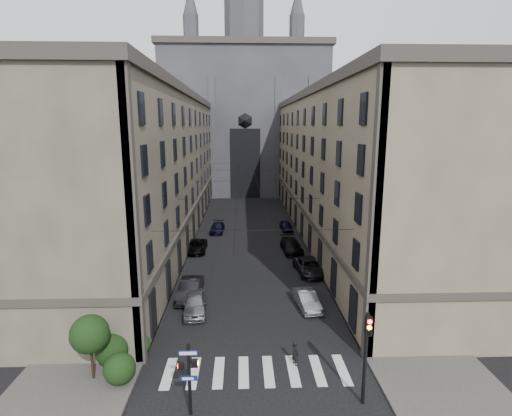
{
  "coord_description": "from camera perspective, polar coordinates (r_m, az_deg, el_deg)",
  "views": [
    {
      "loc": [
        -0.79,
        -16.59,
        14.57
      ],
      "look_at": [
        0.21,
        10.61,
        8.94
      ],
      "focal_mm": 28.0,
      "sensor_mm": 36.0,
      "label": 1
    }
  ],
  "objects": [
    {
      "name": "car_right_far",
      "position": [
        56.78,
        4.34,
        -2.53
      ],
      "size": [
        1.79,
        3.96,
        1.32
      ],
      "primitive_type": "imported",
      "rotation": [
        0.0,
        0.0,
        0.06
      ],
      "color": "black",
      "rests_on": "ground"
    },
    {
      "name": "car_left_midfar",
      "position": [
        47.65,
        -8.48,
        -5.4
      ],
      "size": [
        2.24,
        4.84,
        1.34
      ],
      "primitive_type": "imported",
      "rotation": [
        0.0,
        0.0,
        0.0
      ],
      "color": "black",
      "rests_on": "ground"
    },
    {
      "name": "shrub_cluster",
      "position": [
        26.31,
        -20.4,
        -18.14
      ],
      "size": [
        3.9,
        4.4,
        3.9
      ],
      "color": "black",
      "rests_on": "sidewalk_left"
    },
    {
      "name": "car_left_midnear",
      "position": [
        35.34,
        -9.4,
        -11.39
      ],
      "size": [
        2.02,
        5.03,
        1.62
      ],
      "primitive_type": "imported",
      "rotation": [
        0.0,
        0.0,
        -0.06
      ],
      "color": "black",
      "rests_on": "ground"
    },
    {
      "name": "gothic_tower",
      "position": [
        91.6,
        -1.65,
        13.7
      ],
      "size": [
        35.0,
        23.0,
        58.0
      ],
      "color": "#2D2D33",
      "rests_on": "ground"
    },
    {
      "name": "zebra_crossing",
      "position": [
        26.05,
        -0.0,
        -22.3
      ],
      "size": [
        11.0,
        3.2,
        0.01
      ],
      "primitive_type": "cube",
      "color": "beige",
      "rests_on": "ground"
    },
    {
      "name": "car_right_midnear",
      "position": [
        40.77,
        7.57,
        -8.28
      ],
      "size": [
        2.88,
        5.39,
        1.44
      ],
      "primitive_type": "imported",
      "rotation": [
        0.0,
        0.0,
        0.1
      ],
      "color": "black",
      "rests_on": "ground"
    },
    {
      "name": "car_left_near",
      "position": [
        32.85,
        -8.71,
        -13.29
      ],
      "size": [
        2.18,
        4.67,
        1.55
      ],
      "primitive_type": "imported",
      "rotation": [
        0.0,
        0.0,
        0.08
      ],
      "color": "slate",
      "rests_on": "ground"
    },
    {
      "name": "sidewalk_right",
      "position": [
        55.7,
        9.69,
        -3.57
      ],
      "size": [
        7.0,
        80.0,
        0.15
      ],
      "primitive_type": "cube",
      "color": "#383533",
      "rests_on": "ground"
    },
    {
      "name": "building_left",
      "position": [
        54.34,
        -15.63,
        5.74
      ],
      "size": [
        13.6,
        60.6,
        18.85
      ],
      "color": "#4A4339",
      "rests_on": "ground"
    },
    {
      "name": "car_left_far",
      "position": [
        55.78,
        -5.54,
        -2.82
      ],
      "size": [
        2.04,
        4.57,
        1.3
      ],
      "primitive_type": "imported",
      "rotation": [
        0.0,
        0.0,
        -0.05
      ],
      "color": "black",
      "rests_on": "ground"
    },
    {
      "name": "tram_wires",
      "position": [
        52.73,
        -1.22,
        3.7
      ],
      "size": [
        14.0,
        60.0,
        0.43
      ],
      "color": "black",
      "rests_on": "ground"
    },
    {
      "name": "traffic_light_right",
      "position": [
        22.6,
        15.47,
        -18.72
      ],
      "size": [
        0.34,
        0.5,
        5.2
      ],
      "color": "black",
      "rests_on": "ground"
    },
    {
      "name": "pedestrian_signal_left",
      "position": [
        22.01,
        -9.56,
        -22.3
      ],
      "size": [
        1.02,
        0.38,
        4.0
      ],
      "color": "black",
      "rests_on": "ground"
    },
    {
      "name": "sidewalk_left",
      "position": [
        55.4,
        -12.14,
        -3.75
      ],
      "size": [
        7.0,
        80.0,
        0.15
      ],
      "primitive_type": "cube",
      "color": "#383533",
      "rests_on": "ground"
    },
    {
      "name": "car_right_near",
      "position": [
        33.52,
        7.26,
        -12.87
      ],
      "size": [
        1.98,
        4.35,
        1.38
      ],
      "primitive_type": "imported",
      "rotation": [
        0.0,
        0.0,
        0.13
      ],
      "color": "gray",
      "rests_on": "ground"
    },
    {
      "name": "building_right",
      "position": [
        54.73,
        13.05,
        5.91
      ],
      "size": [
        13.6,
        60.6,
        18.85
      ],
      "color": "brown",
      "rests_on": "ground"
    },
    {
      "name": "pedestrian",
      "position": [
        26.32,
        5.63,
        -19.9
      ],
      "size": [
        0.6,
        0.7,
        1.62
      ],
      "primitive_type": "imported",
      "rotation": [
        0.0,
        0.0,
        2.0
      ],
      "color": "black",
      "rests_on": "ground"
    },
    {
      "name": "car_right_midfar",
      "position": [
        47.16,
        5.08,
        -5.4
      ],
      "size": [
        2.5,
        5.34,
        1.51
      ],
      "primitive_type": "imported",
      "rotation": [
        0.0,
        0.0,
        0.07
      ],
      "color": "black",
      "rests_on": "ground"
    }
  ]
}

